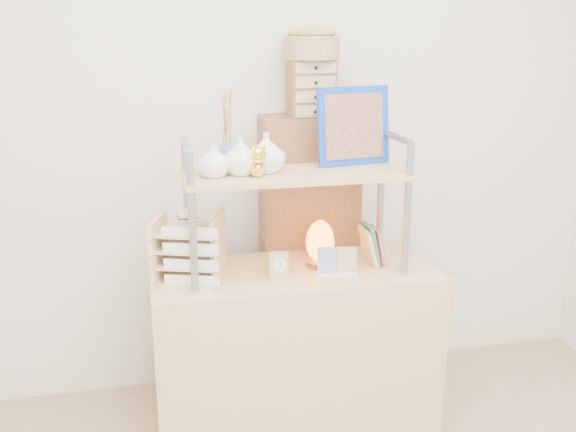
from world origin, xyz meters
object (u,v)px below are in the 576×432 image
letter_tray (189,252)px  cabinet (308,255)px  salt_lamp (320,243)px  desk (295,350)px

letter_tray → cabinet: bearing=32.4°
salt_lamp → desk: bearing=-167.5°
desk → cabinet: size_ratio=0.89×
desk → letter_tray: letter_tray is taller
desk → salt_lamp: (0.12, 0.03, 0.48)m
desk → letter_tray: size_ratio=4.04×
letter_tray → salt_lamp: size_ratio=1.46×
cabinet → salt_lamp: cabinet is taller
desk → cabinet: bearing=67.5°
desk → salt_lamp: salt_lamp is taller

